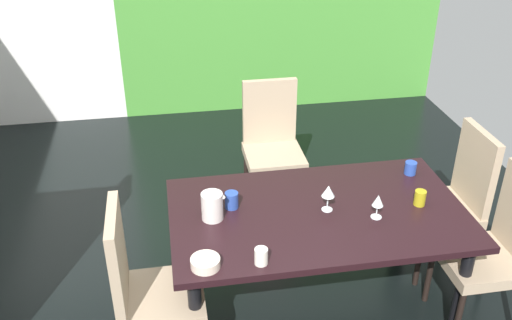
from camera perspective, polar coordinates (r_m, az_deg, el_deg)
ground_plane at (r=3.81m, az=-2.36°, el=-13.26°), size 5.28×5.99×0.02m
dining_table at (r=3.33m, az=6.16°, el=-6.20°), size 1.69×0.98×0.72m
chair_right_far at (r=3.94m, az=19.18°, el=-3.40°), size 0.44×0.44×1.00m
chair_left_near at (r=3.09m, az=-11.12°, el=-12.18°), size 0.45×0.44×1.01m
chair_right_near at (r=3.58m, az=22.99°, el=-7.90°), size 0.44×0.44×1.00m
chair_head_far at (r=4.42m, az=1.61°, el=1.98°), size 0.44×0.45×1.00m
wine_glass_rear at (r=3.23m, az=12.10°, el=-4.06°), size 0.06×0.06×0.15m
wine_glass_near_window at (r=3.24m, az=7.24°, el=-3.18°), size 0.07×0.07×0.16m
serving_bowl_left at (r=2.87m, az=-5.08°, el=-10.19°), size 0.15×0.15×0.05m
cup_center at (r=3.27m, az=-2.46°, el=-4.04°), size 0.08×0.08×0.10m
cup_north at (r=3.73m, az=15.19°, el=-0.78°), size 0.07×0.07×0.08m
cup_right at (r=2.87m, az=0.52°, el=-9.61°), size 0.07×0.07×0.09m
cup_corner at (r=3.43m, az=16.08°, el=-3.66°), size 0.07×0.07×0.09m
pitcher_near_shelf at (r=3.17m, az=-4.39°, el=-4.61°), size 0.14×0.12×0.16m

